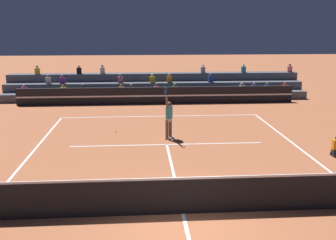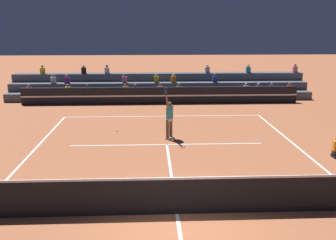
{
  "view_description": "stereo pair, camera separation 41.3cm",
  "coord_description": "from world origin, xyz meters",
  "views": [
    {
      "loc": [
        -1.11,
        -9.74,
        4.98
      ],
      "look_at": [
        0.05,
        6.38,
        1.1
      ],
      "focal_mm": 42.0,
      "sensor_mm": 36.0,
      "label": 1
    },
    {
      "loc": [
        -0.7,
        -9.76,
        4.98
      ],
      "look_at": [
        0.05,
        6.38,
        1.1
      ],
      "focal_mm": 42.0,
      "sensor_mm": 36.0,
      "label": 2
    }
  ],
  "objects": [
    {
      "name": "ground_plane",
      "position": [
        0.0,
        0.0,
        0.0
      ],
      "size": [
        120.0,
        120.0,
        0.0
      ],
      "primitive_type": "plane",
      "color": "#AD603D"
    },
    {
      "name": "tennis_net",
      "position": [
        0.0,
        0.0,
        0.54
      ],
      "size": [
        12.0,
        0.1,
        1.1
      ],
      "color": "#2D6B38",
      "rests_on": "ground"
    },
    {
      "name": "bleacher_stand",
      "position": [
        -0.0,
        18.13,
        0.65
      ],
      "size": [
        20.89,
        2.85,
        2.28
      ],
      "color": "#4C515B",
      "rests_on": "ground"
    },
    {
      "name": "court_lines",
      "position": [
        0.0,
        0.0,
        0.0
      ],
      "size": [
        11.1,
        23.9,
        0.01
      ],
      "color": "white",
      "rests_on": "ground"
    },
    {
      "name": "tennis_player",
      "position": [
        0.16,
        7.29,
        0.99
      ],
      "size": [
        0.51,
        0.86,
        2.5
      ],
      "color": "brown",
      "rests_on": "ground"
    },
    {
      "name": "tennis_ball",
      "position": [
        -2.32,
        8.67,
        0.03
      ],
      "size": [
        0.07,
        0.07,
        0.07
      ],
      "primitive_type": "sphere",
      "color": "#C6DB33",
      "rests_on": "ground"
    },
    {
      "name": "sponsor_banner_wall",
      "position": [
        0.0,
        15.59,
        0.55
      ],
      "size": [
        18.0,
        0.26,
        1.1
      ],
      "color": "black",
      "rests_on": "ground"
    }
  ]
}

